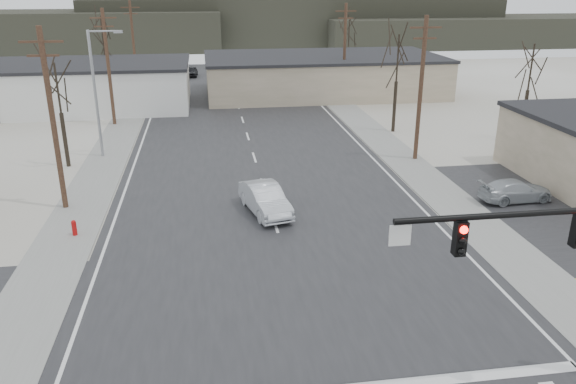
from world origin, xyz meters
The scene contains 26 objects.
ground centered at (0.00, 0.00, 0.00)m, with size 140.00×140.00×0.00m, color silver.
main_road centered at (0.00, 15.00, 0.02)m, with size 18.00×110.00×0.05m, color #242326.
cross_road centered at (0.00, 0.00, 0.02)m, with size 90.00×10.00×0.04m, color #242326.
sidewalk_left centered at (-10.60, 20.00, 0.03)m, with size 3.00×90.00×0.06m, color gray.
sidewalk_right centered at (10.60, 20.00, 0.03)m, with size 3.00×90.00×0.06m, color gray.
fire_hydrant centered at (-10.20, 8.00, 0.45)m, with size 0.24×0.24×0.87m.
building_left_far centered at (-16.00, 40.00, 2.26)m, with size 22.30×12.30×4.50m.
building_right_far centered at (10.00, 44.00, 2.15)m, with size 26.30×14.30×4.30m.
upole_left_b centered at (-11.50, 12.00, 5.22)m, with size 2.20×0.30×10.00m.
upole_left_c centered at (-11.50, 32.00, 5.22)m, with size 2.20×0.30×10.00m.
upole_left_d centered at (-11.50, 52.00, 5.22)m, with size 2.20×0.30×10.00m.
upole_right_a centered at (11.50, 18.00, 5.22)m, with size 2.20×0.30×10.00m.
upole_right_b centered at (11.50, 40.00, 5.22)m, with size 2.20×0.30×10.00m.
streetlight_main centered at (-10.80, 22.00, 5.09)m, with size 2.40×0.25×9.00m.
tree_left_near centered at (-13.00, 20.00, 5.23)m, with size 3.30×3.30×7.35m.
tree_right_mid centered at (12.50, 26.00, 5.93)m, with size 3.74×3.74×8.33m.
tree_left_far centered at (-14.00, 46.00, 6.28)m, with size 3.96×3.96×8.82m.
tree_right_far centered at (15.00, 52.00, 5.58)m, with size 3.52×3.52×7.84m.
tree_lot centered at (22.00, 22.00, 5.58)m, with size 3.52×3.52×7.84m.
hill_left centered at (-35.00, 92.00, 3.50)m, with size 70.00×18.00×7.00m, color #333026.
hill_center centered at (15.00, 96.00, 4.50)m, with size 80.00×18.00×9.00m, color #333026.
hill_right centered at (50.00, 90.00, 2.75)m, with size 60.00×18.00×5.50m, color #333026.
sedan_crossing centered at (-0.34, 9.57, 0.84)m, with size 1.68×4.81×1.58m, color #ADB1B8.
car_far_a centered at (3.20, 44.20, 0.71)m, with size 1.86×4.57×1.33m, color black.
car_far_b centered at (-4.96, 58.25, 0.68)m, with size 1.51×3.74×1.28m, color black.
car_parked_silver centered at (14.32, 9.20, 0.66)m, with size 1.75×4.32×1.25m, color #999FA3.
Camera 1 is at (-3.32, -19.11, 12.11)m, focal length 35.00 mm.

